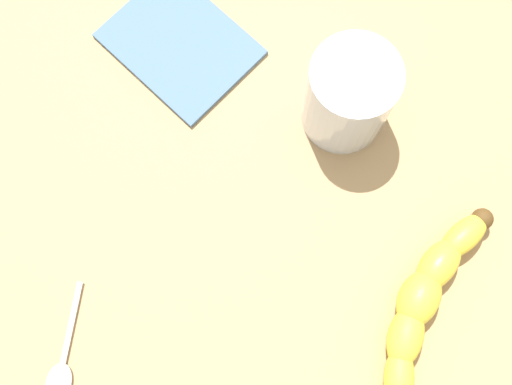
# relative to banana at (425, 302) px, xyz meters

# --- Properties ---
(wooden_tabletop) EXTENTS (1.20, 1.20, 0.03)m
(wooden_tabletop) POSITION_rel_banana_xyz_m (0.16, -0.10, -0.03)
(wooden_tabletop) COLOR #A38356
(wooden_tabletop) RESTS_ON ground
(banana) EXTENTS (0.09, 0.21, 0.04)m
(banana) POSITION_rel_banana_xyz_m (0.00, 0.00, 0.00)
(banana) COLOR yellow
(banana) RESTS_ON wooden_tabletop
(smoothie_glass) EXTENTS (0.08, 0.08, 0.10)m
(smoothie_glass) POSITION_rel_banana_xyz_m (0.11, -0.17, 0.03)
(smoothie_glass) COLOR silver
(smoothie_glass) RESTS_ON wooden_tabletop
(teaspoon) EXTENTS (0.03, 0.11, 0.01)m
(teaspoon) POSITION_rel_banana_xyz_m (0.32, 0.14, -0.02)
(teaspoon) COLOR silver
(teaspoon) RESTS_ON wooden_tabletop
(folded_napkin) EXTENTS (0.19, 0.17, 0.01)m
(folded_napkin) POSITION_rel_banana_xyz_m (0.29, -0.21, -0.02)
(folded_napkin) COLOR slate
(folded_napkin) RESTS_ON wooden_tabletop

